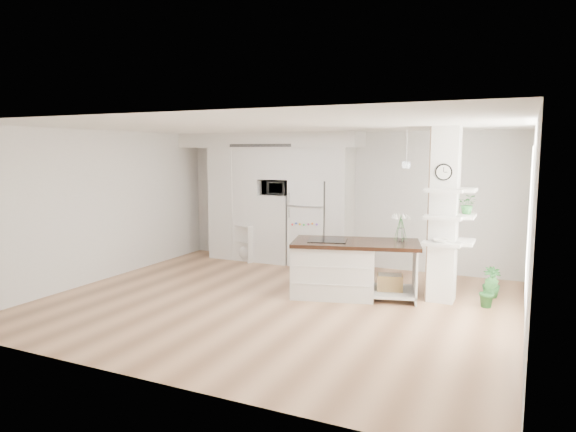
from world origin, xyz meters
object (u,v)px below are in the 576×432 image
Objects in this scene: bookshelf at (245,245)px; floor_plant_a at (489,292)px; refrigerator at (311,223)px; kitchen_island at (341,267)px.

bookshelf reaches higher than floor_plant_a.
refrigerator is 0.81× the size of kitchen_island.
refrigerator is 3.91m from floor_plant_a.
floor_plant_a is (4.96, -1.39, -0.09)m from bookshelf.
kitchen_island is 4.41× the size of floor_plant_a.
floor_plant_a is at bearing 2.07° from bookshelf.
kitchen_island is (1.31, -1.89, -0.41)m from refrigerator.
floor_plant_a is at bearing -24.19° from refrigerator.
refrigerator reaches higher than floor_plant_a.
refrigerator is 1.55m from bookshelf.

